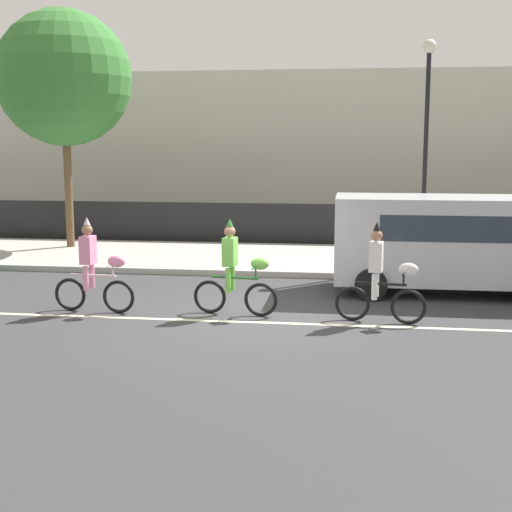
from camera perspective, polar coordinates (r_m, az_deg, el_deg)
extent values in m
plane|color=#38383A|center=(14.06, -0.06, -4.82)|extent=(80.00, 80.00, 0.00)
cube|color=beige|center=(13.58, -0.35, -5.31)|extent=(36.00, 0.14, 0.01)
cube|color=#ADAAA3|center=(20.38, 2.41, -0.21)|extent=(60.00, 5.00, 0.15)
cube|color=black|center=(23.15, 3.09, 2.49)|extent=(40.00, 0.08, 1.40)
cube|color=beige|center=(31.53, 6.31, 8.48)|extent=(28.00, 8.00, 6.06)
torus|color=black|center=(14.47, -10.94, -3.23)|extent=(0.67, 0.13, 0.67)
torus|color=black|center=(14.92, -14.64, -2.99)|extent=(0.67, 0.13, 0.67)
cylinder|color=silver|center=(14.60, -12.88, -1.51)|extent=(0.97, 0.13, 0.05)
cylinder|color=silver|center=(14.65, -13.42, -1.14)|extent=(0.04, 0.04, 0.18)
cylinder|color=silver|center=(14.41, -11.39, -1.14)|extent=(0.04, 0.04, 0.23)
cylinder|color=silver|center=(14.39, -11.40, -0.69)|extent=(0.07, 0.50, 0.03)
ellipsoid|color=pink|center=(14.34, -11.10, -0.43)|extent=(0.38, 0.23, 0.24)
cube|color=pink|center=(14.56, -13.30, 0.48)|extent=(0.27, 0.34, 0.56)
sphere|color=#9E7051|center=(14.51, -13.36, 2.04)|extent=(0.22, 0.22, 0.22)
cone|color=silver|center=(14.49, -13.39, 2.74)|extent=(0.14, 0.14, 0.16)
cylinder|color=pink|center=(14.53, -13.46, -1.75)|extent=(0.11, 0.11, 0.48)
cylinder|color=pink|center=(14.78, -12.99, -1.55)|extent=(0.11, 0.11, 0.48)
torus|color=black|center=(13.95, 0.38, -3.52)|extent=(0.67, 0.15, 0.67)
torus|color=black|center=(14.24, -3.72, -3.27)|extent=(0.67, 0.15, 0.67)
cylinder|color=#266626|center=(14.00, -1.70, -1.74)|extent=(0.96, 0.17, 0.05)
cylinder|color=#266626|center=(14.03, -2.29, -1.35)|extent=(0.04, 0.04, 0.18)
cylinder|color=#266626|center=(13.87, -0.03, -1.36)|extent=(0.04, 0.04, 0.23)
cylinder|color=#266626|center=(13.85, -0.03, -0.89)|extent=(0.09, 0.50, 0.03)
ellipsoid|color=#72CC4C|center=(13.82, 0.30, -0.62)|extent=(0.38, 0.24, 0.24)
cube|color=#72CC4C|center=(13.94, -2.10, 0.34)|extent=(0.28, 0.35, 0.56)
sphere|color=#9E7051|center=(13.89, -2.11, 1.97)|extent=(0.22, 0.22, 0.22)
cone|color=#266626|center=(13.87, -2.12, 2.71)|extent=(0.14, 0.14, 0.16)
cylinder|color=#72CC4C|center=(13.91, -2.26, -1.99)|extent=(0.11, 0.11, 0.48)
cylinder|color=#72CC4C|center=(14.17, -1.92, -1.77)|extent=(0.11, 0.11, 0.48)
torus|color=black|center=(13.65, 12.09, -4.01)|extent=(0.67, 0.16, 0.67)
torus|color=black|center=(13.75, 7.72, -3.79)|extent=(0.67, 0.16, 0.67)
cylinder|color=black|center=(13.61, 9.95, -2.20)|extent=(0.96, 0.19, 0.05)
cylinder|color=black|center=(13.60, 9.33, -1.80)|extent=(0.04, 0.04, 0.18)
cylinder|color=black|center=(13.55, 11.73, -1.81)|extent=(0.04, 0.04, 0.23)
cylinder|color=black|center=(13.53, 11.74, -1.33)|extent=(0.10, 0.50, 0.03)
ellipsoid|color=white|center=(13.51, 12.11, -1.05)|extent=(0.38, 0.25, 0.24)
cube|color=white|center=(13.52, 9.58, -0.06)|extent=(0.28, 0.35, 0.56)
sphere|color=#9E7051|center=(13.47, 9.63, 1.62)|extent=(0.22, 0.22, 0.22)
cone|color=black|center=(13.44, 9.65, 2.38)|extent=(0.14, 0.14, 0.16)
cylinder|color=white|center=(13.49, 9.46, -2.46)|extent=(0.11, 0.11, 0.48)
cylinder|color=white|center=(13.76, 9.59, -2.23)|extent=(0.11, 0.11, 0.48)
cube|color=silver|center=(16.50, 15.09, 1.31)|extent=(5.00, 2.00, 1.90)
cube|color=#283342|center=(16.52, 16.52, 2.48)|extent=(3.90, 2.02, 0.56)
cylinder|color=black|center=(15.53, 9.18, -2.27)|extent=(0.70, 0.22, 0.70)
cylinder|color=black|center=(17.50, 9.03, -0.97)|extent=(0.70, 0.22, 0.70)
cylinder|color=black|center=(19.65, 13.38, 7.48)|extent=(0.12, 0.12, 5.50)
sphere|color=#EAEACC|center=(19.79, 13.71, 15.99)|extent=(0.36, 0.36, 0.36)
cylinder|color=brown|center=(22.75, -14.77, 5.36)|extent=(0.24, 0.24, 3.70)
sphere|color=#387A33|center=(22.78, -15.12, 13.59)|extent=(4.07, 4.07, 4.07)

